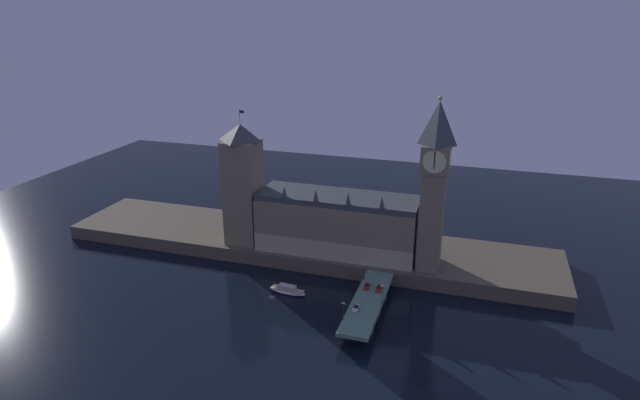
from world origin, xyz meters
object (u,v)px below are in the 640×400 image
(car_northbound_lead, at_px, (367,286))
(street_lamp_far, at_px, (363,269))
(clock_tower, at_px, (434,182))
(boat_upstream, at_px, (287,290))
(car_northbound_trail, at_px, (356,308))
(victoria_tower, at_px, (243,184))
(car_southbound_trail, at_px, (379,288))
(street_lamp_near, at_px, (343,309))
(pedestrian_far_rail, at_px, (365,277))
(street_lamp_mid, at_px, (382,291))

(car_northbound_lead, relative_size, street_lamp_far, 0.66)
(clock_tower, bearing_deg, street_lamp_far, -144.22)
(boat_upstream, bearing_deg, car_northbound_trail, -23.24)
(victoria_tower, relative_size, car_southbound_trail, 13.10)
(car_southbound_trail, distance_m, street_lamp_near, 24.34)
(car_northbound_trail, bearing_deg, street_lamp_far, 96.99)
(clock_tower, distance_m, boat_upstream, 69.31)
(car_southbound_trail, relative_size, street_lamp_far, 0.67)
(victoria_tower, bearing_deg, boat_upstream, -42.91)
(clock_tower, height_order, car_northbound_lead, clock_tower)
(pedestrian_far_rail, bearing_deg, victoria_tower, 162.50)
(clock_tower, relative_size, pedestrian_far_rail, 42.68)
(car_northbound_trail, height_order, street_lamp_mid, street_lamp_mid)
(victoria_tower, xyz_separation_m, boat_upstream, (30.16, -28.04, -31.07))
(street_lamp_far, bearing_deg, pedestrian_far_rail, 44.98)
(victoria_tower, xyz_separation_m, car_northbound_lead, (60.43, -24.67, -26.03))
(car_southbound_trail, relative_size, street_lamp_near, 0.66)
(clock_tower, bearing_deg, pedestrian_far_rail, -144.41)
(clock_tower, height_order, street_lamp_near, clock_tower)
(victoria_tower, bearing_deg, pedestrian_far_rail, -17.50)
(pedestrian_far_rail, height_order, street_lamp_far, street_lamp_far)
(street_lamp_far, height_order, boat_upstream, street_lamp_far)
(victoria_tower, distance_m, car_northbound_lead, 70.27)
(car_southbound_trail, bearing_deg, clock_tower, 56.50)
(car_northbound_trail, relative_size, car_southbound_trail, 0.95)
(street_lamp_mid, bearing_deg, pedestrian_far_rail, 122.80)
(car_northbound_trail, relative_size, street_lamp_mid, 0.61)
(car_northbound_lead, relative_size, pedestrian_far_rail, 2.78)
(car_southbound_trail, bearing_deg, car_northbound_trail, -106.47)
(car_southbound_trail, bearing_deg, boat_upstream, -175.41)
(car_northbound_trail, bearing_deg, street_lamp_mid, 45.75)
(clock_tower, distance_m, car_northbound_lead, 46.37)
(street_lamp_mid, bearing_deg, car_northbound_trail, -134.25)
(car_southbound_trail, xyz_separation_m, pedestrian_far_rail, (-7.01, 6.92, 0.10))
(car_northbound_lead, bearing_deg, clock_tower, 48.33)
(street_lamp_near, bearing_deg, street_lamp_far, 90.00)
(victoria_tower, bearing_deg, car_northbound_lead, -22.21)
(victoria_tower, distance_m, pedestrian_far_rail, 66.17)
(street_lamp_far, distance_m, boat_upstream, 30.30)
(clock_tower, bearing_deg, street_lamp_mid, -111.67)
(car_southbound_trail, distance_m, street_lamp_far, 10.45)
(street_lamp_mid, xyz_separation_m, boat_upstream, (-37.68, 5.39, -8.77))
(clock_tower, distance_m, pedestrian_far_rail, 44.66)
(pedestrian_far_rail, relative_size, boat_upstream, 0.10)
(car_southbound_trail, distance_m, boat_upstream, 35.42)
(pedestrian_far_rail, height_order, street_lamp_near, street_lamp_near)
(street_lamp_near, bearing_deg, boat_upstream, 143.85)
(street_lamp_mid, height_order, boat_upstream, street_lamp_mid)
(car_northbound_trail, bearing_deg, boat_upstream, 156.76)
(clock_tower, bearing_deg, victoria_tower, 178.17)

